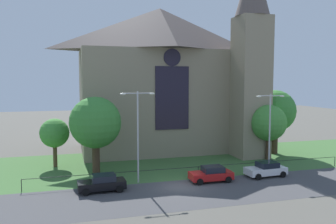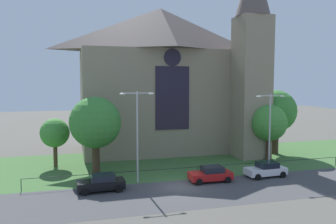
{
  "view_description": "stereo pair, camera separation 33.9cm",
  "coord_description": "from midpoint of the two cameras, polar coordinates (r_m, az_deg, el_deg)",
  "views": [
    {
      "loc": [
        -9.88,
        -30.41,
        9.89
      ],
      "look_at": [
        1.11,
        8.0,
        6.3
      ],
      "focal_mm": 37.37,
      "sensor_mm": 36.0,
      "label": 1
    },
    {
      "loc": [
        -9.55,
        -30.5,
        9.89
      ],
      "look_at": [
        1.11,
        8.0,
        6.3
      ],
      "focal_mm": 37.37,
      "sensor_mm": 36.0,
      "label": 2
    }
  ],
  "objects": [
    {
      "name": "ground",
      "position": [
        42.76,
        -2.42,
        -8.25
      ],
      "size": [
        160.0,
        160.0,
        0.0
      ],
      "primitive_type": "plane",
      "color": "#56544C"
    },
    {
      "name": "road_asphalt",
      "position": [
        31.65,
        2.82,
        -13.08
      ],
      "size": [
        120.0,
        8.0,
        0.01
      ],
      "primitive_type": "cube",
      "color": "#424244",
      "rests_on": "ground"
    },
    {
      "name": "grass_verge",
      "position": [
        40.87,
        -1.75,
        -8.87
      ],
      "size": [
        120.0,
        20.0,
        0.01
      ],
      "primitive_type": "cube",
      "color": "#3D6633",
      "rests_on": "ground"
    },
    {
      "name": "church_building",
      "position": [
        49.62,
        -0.46,
        5.57
      ],
      "size": [
        23.2,
        16.2,
        26.0
      ],
      "color": "gray",
      "rests_on": "ground"
    },
    {
      "name": "iron_railing",
      "position": [
        36.35,
        4.71,
        -9.07
      ],
      "size": [
        33.8,
        0.07,
        1.13
      ],
      "color": "black",
      "rests_on": "ground"
    },
    {
      "name": "tree_left_near",
      "position": [
        38.13,
        -12.01,
        -1.75
      ],
      "size": [
        5.53,
        5.53,
        8.21
      ],
      "color": "#423021",
      "rests_on": "ground"
    },
    {
      "name": "tree_right_near",
      "position": [
        45.23,
        15.85,
        -1.73
      ],
      "size": [
        4.5,
        4.5,
        6.92
      ],
      "color": "#423021",
      "rests_on": "ground"
    },
    {
      "name": "tree_right_far",
      "position": [
        49.26,
        16.83,
        0.08
      ],
      "size": [
        5.62,
        5.62,
        8.64
      ],
      "color": "#423021",
      "rests_on": "ground"
    },
    {
      "name": "tree_left_far",
      "position": [
        42.15,
        -18.25,
        -3.33
      ],
      "size": [
        3.32,
        3.32,
        5.58
      ],
      "color": "#4C3823",
      "rests_on": "ground"
    },
    {
      "name": "streetlamp_near",
      "position": [
        33.71,
        -5.23,
        -2.21
      ],
      "size": [
        3.37,
        0.26,
        8.9
      ],
      "color": "#B2B2B7",
      "rests_on": "ground"
    },
    {
      "name": "streetlamp_far",
      "position": [
        39.05,
        16.04,
        -1.71
      ],
      "size": [
        3.37,
        0.26,
        8.49
      ],
      "color": "#B2B2B7",
      "rests_on": "ground"
    },
    {
      "name": "parked_car_black",
      "position": [
        32.5,
        -10.99,
        -11.31
      ],
      "size": [
        4.26,
        2.13,
        1.51
      ],
      "rotation": [
        0.0,
        0.0,
        3.17
      ],
      "color": "black",
      "rests_on": "ground"
    },
    {
      "name": "parked_car_red",
      "position": [
        35.1,
        6.8,
        -10.01
      ],
      "size": [
        4.22,
        2.06,
        1.51
      ],
      "rotation": [
        0.0,
        0.0,
        3.13
      ],
      "color": "#B21919",
      "rests_on": "ground"
    },
    {
      "name": "parked_car_white",
      "position": [
        37.97,
        15.45,
        -8.99
      ],
      "size": [
        4.28,
        2.19,
        1.51
      ],
      "rotation": [
        0.0,
        0.0,
        3.19
      ],
      "color": "silver",
      "rests_on": "ground"
    }
  ]
}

